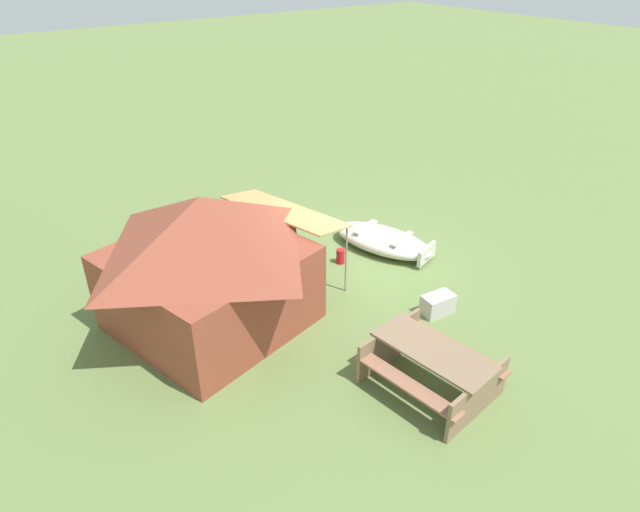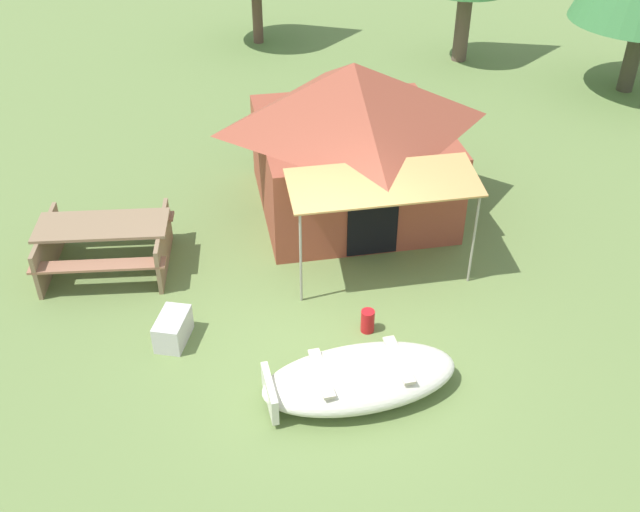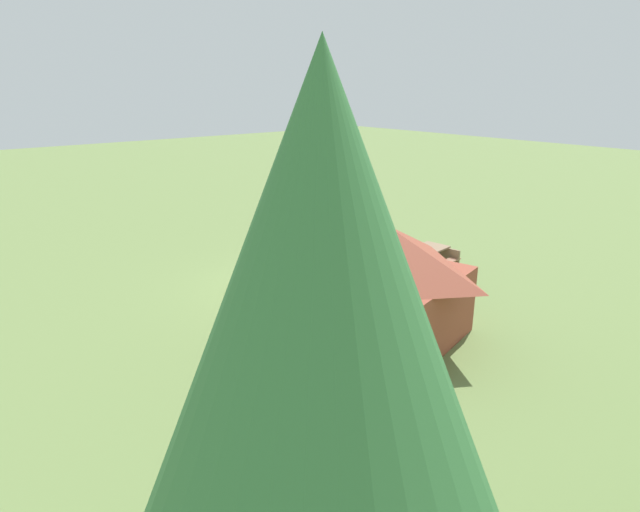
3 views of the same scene
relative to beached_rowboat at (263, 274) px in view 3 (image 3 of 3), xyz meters
name	(u,v)px [view 3 (image 3 of 3)]	position (x,y,z in m)	size (l,w,h in m)	color
ground_plane	(295,290)	(-0.34, 0.96, -0.24)	(80.00, 80.00, 0.00)	olive
beached_rowboat	(263,274)	(0.00, 0.00, 0.00)	(2.55, 1.70, 0.46)	silver
canvas_cabin_tent	(383,280)	(-0.20, 4.26, 1.04)	(3.78, 4.55, 2.46)	brown
picnic_table	(421,260)	(-3.70, 2.34, 0.23)	(2.03, 1.70, 0.75)	#876B50
cooler_box	(349,265)	(-2.40, 0.79, -0.05)	(0.59, 0.35, 0.38)	silver
fuel_can	(284,290)	(0.10, 1.12, -0.08)	(0.18, 0.18, 0.32)	red
pine_tree_back_left	(322,419)	(5.76, 9.53, 3.20)	(3.04, 3.04, 5.35)	#453E30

